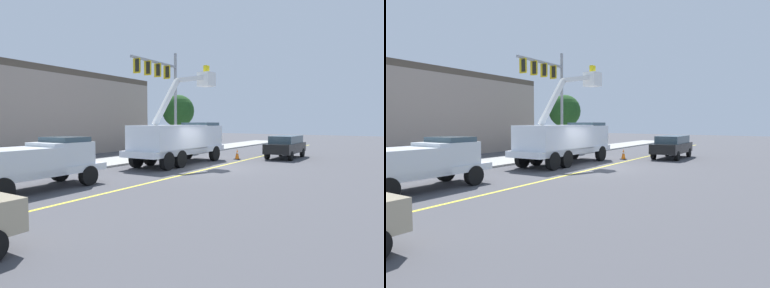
% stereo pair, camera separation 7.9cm
% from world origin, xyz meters
% --- Properties ---
extents(ground, '(120.00, 120.00, 0.00)m').
position_xyz_m(ground, '(0.00, 0.00, 0.00)').
color(ground, '#47474C').
extents(sidewalk_far_side, '(60.02, 10.44, 0.12)m').
position_xyz_m(sidewalk_far_side, '(-0.80, 6.99, 0.06)').
color(sidewalk_far_side, '#9E9E99').
rests_on(sidewalk_far_side, ground).
extents(lane_centre_stripe, '(49.69, 5.88, 0.01)m').
position_xyz_m(lane_centre_stripe, '(0.00, 0.00, 0.00)').
color(lane_centre_stripe, yellow).
rests_on(lane_centre_stripe, ground).
extents(utility_bucket_truck, '(8.43, 3.42, 6.41)m').
position_xyz_m(utility_bucket_truck, '(0.40, 2.83, 1.60)').
color(utility_bucket_truck, white).
rests_on(utility_bucket_truck, ground).
extents(service_pickup_truck, '(5.80, 2.73, 2.06)m').
position_xyz_m(service_pickup_truck, '(-9.86, 1.67, 1.12)').
color(service_pickup_truck, silver).
rests_on(service_pickup_truck, ground).
extents(passing_minivan, '(4.99, 2.44, 1.69)m').
position_xyz_m(passing_minivan, '(8.06, -1.14, 0.97)').
color(passing_minivan, black).
rests_on(passing_minivan, ground).
extents(traffic_cone_mid_front, '(0.40, 0.40, 0.77)m').
position_xyz_m(traffic_cone_mid_front, '(4.98, 1.26, 0.38)').
color(traffic_cone_mid_front, black).
rests_on(traffic_cone_mid_front, ground).
extents(traffic_signal_mast, '(5.31, 0.97, 8.19)m').
position_xyz_m(traffic_signal_mast, '(2.50, 6.34, 5.67)').
color(traffic_signal_mast, gray).
rests_on(traffic_signal_mast, ground).
extents(commercial_building_backdrop, '(21.50, 11.97, 6.99)m').
position_xyz_m(commercial_building_backdrop, '(-2.28, 17.79, 3.50)').
color(commercial_building_backdrop, gray).
rests_on(commercial_building_backdrop, ground).
extents(street_tree_right, '(2.95, 2.95, 5.24)m').
position_xyz_m(street_tree_right, '(7.29, 8.91, 3.74)').
color(street_tree_right, brown).
rests_on(street_tree_right, ground).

